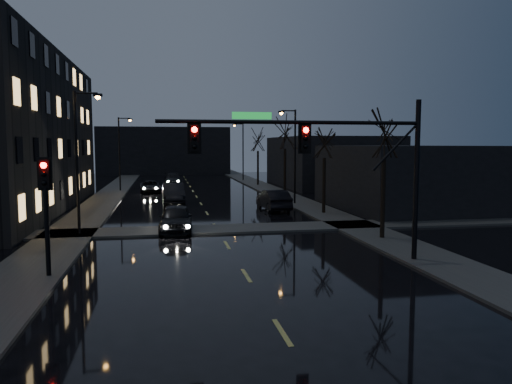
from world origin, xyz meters
name	(u,v)px	position (x,y,z in m)	size (l,w,h in m)	color
ground	(302,364)	(0.00, 0.00, 0.00)	(160.00, 160.00, 0.00)	black
sidewalk_left	(103,201)	(-8.50, 35.00, 0.06)	(3.00, 140.00, 0.12)	#2D2D2B
sidewalk_right	(288,198)	(8.50, 35.00, 0.06)	(3.00, 140.00, 0.12)	#2D2D2B
sidewalk_cross	(218,229)	(0.00, 18.50, 0.06)	(40.00, 3.00, 0.12)	#2D2D2B
commercial_right_near	(402,177)	(15.50, 26.00, 2.50)	(10.00, 14.00, 5.00)	black
commercial_right_far	(329,161)	(17.00, 48.00, 3.00)	(12.00, 18.00, 6.00)	black
far_block	(164,151)	(-3.00, 78.00, 4.00)	(22.00, 10.00, 8.00)	black
signal_mast	(334,150)	(3.85, 9.00, 4.87)	(11.11, 0.41, 7.00)	black
signal_pole_left	(46,200)	(-7.50, 8.99, 3.01)	(0.35, 0.41, 4.53)	black
tree_near	(385,123)	(8.40, 14.00, 6.22)	(3.52, 3.52, 8.08)	black
tree_mid_a	(325,134)	(8.40, 24.00, 5.83)	(3.30, 3.30, 7.58)	black
tree_mid_b	(285,129)	(8.40, 36.00, 6.61)	(3.74, 3.74, 8.59)	black
tree_far	(258,137)	(8.40, 50.00, 6.06)	(3.43, 3.43, 7.88)	black
streetlight_l_near	(81,150)	(-7.58, 18.00, 4.77)	(1.53, 0.28, 8.00)	black
streetlight_l_far	(121,147)	(-7.58, 45.00, 4.77)	(1.53, 0.28, 8.00)	black
streetlight_r_mid	(293,148)	(7.58, 30.00, 4.77)	(1.53, 0.28, 8.00)	black
streetlight_r_far	(241,147)	(7.58, 58.00, 4.77)	(1.53, 0.28, 8.00)	black
oncoming_car_a	(176,218)	(-2.47, 18.48, 0.79)	(1.86, 4.61, 1.57)	black
oncoming_car_b	(173,193)	(-2.32, 33.09, 0.86)	(1.82, 5.22, 1.72)	black
oncoming_car_c	(151,187)	(-4.52, 43.01, 0.64)	(2.12, 4.60, 1.28)	black
oncoming_car_d	(173,179)	(-2.03, 52.43, 0.73)	(2.05, 5.04, 1.46)	black
lead_car	(274,200)	(5.25, 26.80, 0.80)	(1.70, 4.87, 1.61)	black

